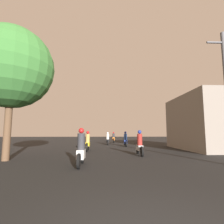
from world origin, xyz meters
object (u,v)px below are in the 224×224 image
(building_right_near, at_px, (207,122))
(street_tree, at_px, (12,68))
(motorcycle_yellow, at_px, (88,143))
(motorcycle_orange, at_px, (114,138))
(motorcycle_silver, at_px, (140,145))
(motorcycle_white, at_px, (81,151))
(motorcycle_blue, at_px, (125,140))
(motorcycle_black, at_px, (108,140))

(building_right_near, height_order, street_tree, street_tree)
(motorcycle_yellow, relative_size, motorcycle_orange, 0.93)
(motorcycle_silver, height_order, motorcycle_yellow, motorcycle_silver)
(motorcycle_white, distance_m, motorcycle_silver, 4.75)
(motorcycle_blue, relative_size, building_right_near, 0.27)
(motorcycle_yellow, distance_m, motorcycle_orange, 11.69)
(motorcycle_orange, bearing_deg, motorcycle_white, -106.84)
(building_right_near, distance_m, street_tree, 15.06)
(motorcycle_white, bearing_deg, motorcycle_black, 83.00)
(motorcycle_black, bearing_deg, motorcycle_silver, -88.10)
(motorcycle_silver, bearing_deg, building_right_near, 32.13)
(motorcycle_orange, bearing_deg, motorcycle_yellow, -112.42)
(building_right_near, bearing_deg, motorcycle_white, -144.76)
(motorcycle_silver, xyz_separation_m, motorcycle_yellow, (-3.57, 2.86, -0.00))
(motorcycle_yellow, bearing_deg, motorcycle_white, -94.10)
(street_tree, bearing_deg, motorcycle_black, 65.35)
(motorcycle_silver, bearing_deg, motorcycle_blue, 94.68)
(motorcycle_white, distance_m, building_right_near, 12.12)
(motorcycle_white, height_order, motorcycle_blue, motorcycle_white)
(street_tree, bearing_deg, motorcycle_white, -21.08)
(motorcycle_silver, relative_size, motorcycle_yellow, 1.02)
(motorcycle_white, xyz_separation_m, motorcycle_silver, (3.25, 3.46, -0.03))
(motorcycle_black, relative_size, motorcycle_orange, 0.96)
(motorcycle_yellow, xyz_separation_m, motorcycle_black, (1.71, 7.02, -0.03))
(building_right_near, bearing_deg, motorcycle_black, 142.67)
(building_right_near, bearing_deg, motorcycle_silver, -152.10)
(motorcycle_orange, relative_size, street_tree, 0.29)
(motorcycle_blue, height_order, building_right_near, building_right_near)
(motorcycle_white, xyz_separation_m, street_tree, (-4.02, 1.55, 4.25))
(building_right_near, relative_size, street_tree, 1.00)
(motorcycle_blue, xyz_separation_m, building_right_near, (6.61, -3.70, 1.67))
(motorcycle_silver, xyz_separation_m, motorcycle_black, (-1.86, 9.89, -0.03))
(motorcycle_silver, height_order, motorcycle_blue, motorcycle_silver)
(motorcycle_white, bearing_deg, street_tree, 157.87)
(motorcycle_silver, distance_m, motorcycle_black, 10.06)
(motorcycle_orange, bearing_deg, motorcycle_black, -111.38)
(motorcycle_silver, xyz_separation_m, street_tree, (-7.28, -1.91, 4.28))
(motorcycle_blue, height_order, motorcycle_orange, motorcycle_blue)
(motorcycle_white, bearing_deg, motorcycle_silver, 45.70)
(motorcycle_white, distance_m, motorcycle_orange, 17.86)
(motorcycle_white, relative_size, building_right_near, 0.27)
(motorcycle_white, bearing_deg, motorcycle_yellow, 91.82)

